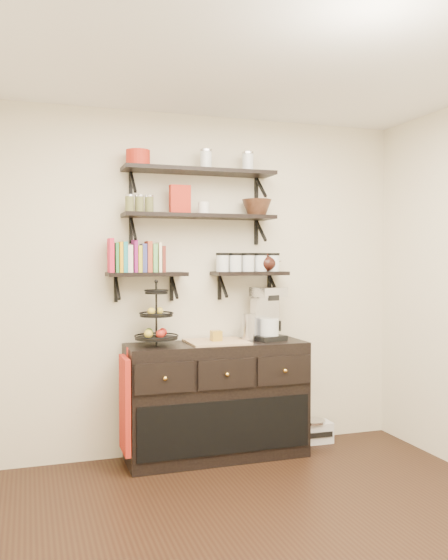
% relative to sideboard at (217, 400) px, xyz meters
% --- Properties ---
extents(floor, '(3.50, 3.50, 0.00)m').
position_rel_sideboard_xyz_m(floor, '(-0.11, -1.51, -0.45)').
color(floor, black).
rests_on(floor, ground).
extents(ceiling, '(3.50, 3.50, 0.02)m').
position_rel_sideboard_xyz_m(ceiling, '(-0.11, -1.51, 2.25)').
color(ceiling, white).
rests_on(ceiling, back_wall).
extents(back_wall, '(3.50, 0.02, 2.70)m').
position_rel_sideboard_xyz_m(back_wall, '(-0.11, 0.24, 0.90)').
color(back_wall, beige).
rests_on(back_wall, ground).
extents(shelf_top, '(1.20, 0.27, 0.23)m').
position_rel_sideboard_xyz_m(shelf_top, '(-0.11, 0.10, 1.78)').
color(shelf_top, black).
rests_on(shelf_top, back_wall).
extents(shelf_mid, '(1.20, 0.27, 0.23)m').
position_rel_sideboard_xyz_m(shelf_mid, '(-0.11, 0.10, 1.43)').
color(shelf_mid, black).
rests_on(shelf_mid, back_wall).
extents(shelf_low_left, '(0.60, 0.25, 0.23)m').
position_rel_sideboard_xyz_m(shelf_low_left, '(-0.53, 0.12, 0.98)').
color(shelf_low_left, black).
rests_on(shelf_low_left, back_wall).
extents(shelf_low_right, '(0.60, 0.25, 0.23)m').
position_rel_sideboard_xyz_m(shelf_low_right, '(0.31, 0.12, 0.98)').
color(shelf_low_right, black).
rests_on(shelf_low_right, back_wall).
extents(cookbooks, '(0.43, 0.15, 0.26)m').
position_rel_sideboard_xyz_m(cookbooks, '(-0.58, 0.12, 1.11)').
color(cookbooks, red).
rests_on(cookbooks, shelf_low_left).
extents(glass_canisters, '(0.54, 0.10, 0.13)m').
position_rel_sideboard_xyz_m(glass_canisters, '(0.30, 0.12, 1.06)').
color(glass_canisters, silver).
rests_on(glass_canisters, shelf_low_right).
extents(sideboard, '(1.40, 0.50, 0.92)m').
position_rel_sideboard_xyz_m(sideboard, '(0.00, 0.00, 0.00)').
color(sideboard, black).
rests_on(sideboard, floor).
extents(fruit_stand, '(0.32, 0.32, 0.47)m').
position_rel_sideboard_xyz_m(fruit_stand, '(-0.47, 0.00, 0.61)').
color(fruit_stand, black).
rests_on(fruit_stand, sideboard).
extents(candle, '(0.08, 0.08, 0.08)m').
position_rel_sideboard_xyz_m(candle, '(-0.00, 0.00, 0.50)').
color(candle, olive).
rests_on(candle, sideboard).
extents(coffee_maker, '(0.28, 0.27, 0.43)m').
position_rel_sideboard_xyz_m(coffee_maker, '(0.43, 0.03, 0.65)').
color(coffee_maker, black).
rests_on(coffee_maker, sideboard).
extents(thermal_carafe, '(0.11, 0.11, 0.22)m').
position_rel_sideboard_xyz_m(thermal_carafe, '(0.26, -0.02, 0.56)').
color(thermal_carafe, silver).
rests_on(thermal_carafe, sideboard).
extents(apron, '(0.04, 0.30, 0.69)m').
position_rel_sideboard_xyz_m(apron, '(-0.73, -0.10, 0.04)').
color(apron, '#A51C11').
rests_on(apron, sideboard).
extents(radio, '(0.33, 0.22, 0.19)m').
position_rel_sideboard_xyz_m(radio, '(0.88, 0.10, -0.36)').
color(radio, silver).
rests_on(radio, floor).
extents(recipe_box, '(0.16, 0.07, 0.22)m').
position_rel_sideboard_xyz_m(recipe_box, '(-0.27, 0.10, 1.56)').
color(recipe_box, '#A32012').
rests_on(recipe_box, shelf_mid).
extents(walnut_bowl, '(0.24, 0.24, 0.13)m').
position_rel_sideboard_xyz_m(walnut_bowl, '(0.37, 0.10, 1.51)').
color(walnut_bowl, black).
rests_on(walnut_bowl, shelf_mid).
extents(ramekins, '(0.09, 0.09, 0.10)m').
position_rel_sideboard_xyz_m(ramekins, '(-0.07, 0.10, 1.50)').
color(ramekins, white).
rests_on(ramekins, shelf_mid).
extents(teapot, '(0.22, 0.18, 0.15)m').
position_rel_sideboard_xyz_m(teapot, '(0.47, 0.12, 1.07)').
color(teapot, black).
rests_on(teapot, shelf_low_right).
extents(red_pot, '(0.18, 0.18, 0.12)m').
position_rel_sideboard_xyz_m(red_pot, '(-0.59, 0.10, 1.86)').
color(red_pot, '#A32012').
rests_on(red_pot, shelf_top).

